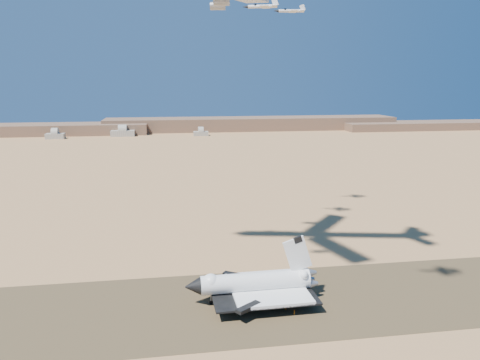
{
  "coord_description": "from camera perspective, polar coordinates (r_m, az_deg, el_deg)",
  "views": [
    {
      "loc": [
        -5.35,
        -133.89,
        68.41
      ],
      "look_at": [
        17.26,
        8.0,
        38.29
      ],
      "focal_mm": 35.0,
      "sensor_mm": 36.0,
      "label": 1
    }
  ],
  "objects": [
    {
      "name": "ground",
      "position": [
        150.44,
        -6.24,
        -15.28
      ],
      "size": [
        1200.0,
        1200.0,
        0.0
      ],
      "primitive_type": "plane",
      "color": "#A57949",
      "rests_on": "ground"
    },
    {
      "name": "runway",
      "position": [
        150.43,
        -6.24,
        -15.27
      ],
      "size": [
        600.0,
        50.0,
        0.06
      ],
      "primitive_type": "cube",
      "color": "#4D3C26",
      "rests_on": "ground"
    },
    {
      "name": "ridgeline",
      "position": [
        667.73,
        -2.96,
        6.6
      ],
      "size": [
        960.0,
        90.0,
        18.0
      ],
      "color": "brown",
      "rests_on": "ground"
    },
    {
      "name": "hangars",
      "position": [
        618.4,
        -14.52,
        5.56
      ],
      "size": [
        200.5,
        29.5,
        30.0
      ],
      "color": "#A19D8E",
      "rests_on": "ground"
    },
    {
      "name": "shuttle",
      "position": [
        151.88,
        1.74,
        -12.58
      ],
      "size": [
        42.42,
        26.27,
        20.94
      ],
      "rotation": [
        0.0,
        0.0,
        0.02
      ],
      "color": "white",
      "rests_on": "runway"
    },
    {
      "name": "crew_a",
      "position": [
        146.25,
        6.64,
        -15.75
      ],
      "size": [
        0.59,
        0.7,
        1.63
      ],
      "primitive_type": "imported",
      "rotation": [
        0.0,
        0.0,
        1.17
      ],
      "color": "orange",
      "rests_on": "runway"
    },
    {
      "name": "crew_b",
      "position": [
        149.24,
        5.57,
        -15.1
      ],
      "size": [
        0.81,
        0.98,
        1.76
      ],
      "primitive_type": "imported",
      "rotation": [
        0.0,
        0.0,
        2.01
      ],
      "color": "orange",
      "rests_on": "runway"
    },
    {
      "name": "crew_c",
      "position": [
        148.94,
        5.62,
        -15.14
      ],
      "size": [
        1.2,
        0.96,
        1.83
      ],
      "primitive_type": "imported",
      "rotation": [
        0.0,
        0.0,
        2.7
      ],
      "color": "orange",
      "rests_on": "runway"
    },
    {
      "name": "chase_jet_e",
      "position": [
        208.8,
        2.67,
        20.4
      ],
      "size": [
        14.94,
        8.79,
        3.82
      ],
      "rotation": [
        0.0,
        0.0,
        -0.34
      ],
      "color": "silver"
    },
    {
      "name": "chase_jet_f",
      "position": [
        238.32,
        6.2,
        19.82
      ],
      "size": [
        15.3,
        8.52,
        3.83
      ],
      "rotation": [
        0.0,
        0.0,
        -0.15
      ],
      "color": "silver"
    }
  ]
}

